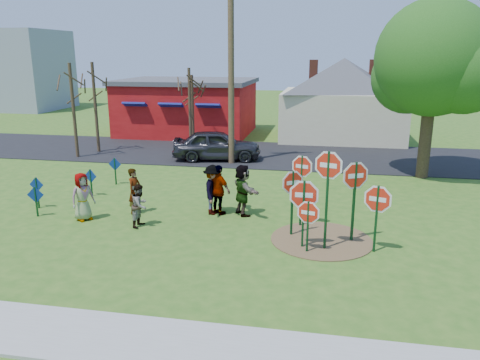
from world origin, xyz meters
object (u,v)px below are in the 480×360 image
object	(u,v)px
stop_sign_d	(355,182)
leafy_tree	(436,64)
stop_sign_b	(302,173)
stop_sign_a	(308,216)
person_a	(83,197)
utility_pole	(231,62)
suv	(217,145)
stop_sign_c	(328,178)
person_b	(135,191)

from	to	relation	value
stop_sign_d	leafy_tree	world-z (taller)	leafy_tree
stop_sign_b	stop_sign_d	world-z (taller)	stop_sign_d
leafy_tree	stop_sign_d	bearing A→B (deg)	-113.71
stop_sign_a	person_a	bearing A→B (deg)	-174.80
stop_sign_d	leafy_tree	distance (m)	9.95
stop_sign_b	utility_pole	bearing A→B (deg)	135.02
suv	utility_pole	bearing A→B (deg)	-135.06
stop_sign_a	leafy_tree	distance (m)	11.73
stop_sign_c	person_b	distance (m)	7.33
stop_sign_a	utility_pole	size ratio (longest dim) A/B	0.17
person_b	leafy_tree	world-z (taller)	leafy_tree
stop_sign_d	suv	bearing A→B (deg)	96.84
stop_sign_a	stop_sign_d	xyz separation A→B (m)	(1.34, 1.13, 0.79)
stop_sign_d	person_b	distance (m)	7.90
stop_sign_d	person_a	bearing A→B (deg)	152.26
stop_sign_a	stop_sign_d	size ratio (longest dim) A/B	0.63
stop_sign_c	leafy_tree	xyz separation A→B (m)	(4.60, 9.41, 2.99)
person_b	stop_sign_d	bearing A→B (deg)	-88.14
stop_sign_d	utility_pole	world-z (taller)	utility_pole
leafy_tree	stop_sign_b	bearing A→B (deg)	-125.69
leafy_tree	utility_pole	bearing A→B (deg)	173.06
leafy_tree	person_a	bearing A→B (deg)	-147.31
person_b	stop_sign_c	bearing A→B (deg)	-95.63
stop_sign_c	stop_sign_a	bearing A→B (deg)	-131.46
stop_sign_a	person_b	size ratio (longest dim) A/B	1.00
stop_sign_c	leafy_tree	size ratio (longest dim) A/B	0.39
stop_sign_b	utility_pole	xyz separation A→B (m)	(-4.16, 8.74, 3.39)
stop_sign_a	suv	world-z (taller)	stop_sign_a
utility_pole	leafy_tree	bearing A→B (deg)	-6.94
stop_sign_a	stop_sign_c	size ratio (longest dim) A/B	0.54
person_b	leafy_tree	size ratio (longest dim) A/B	0.21
person_a	suv	distance (m)	10.47
stop_sign_b	person_a	size ratio (longest dim) A/B	1.51
stop_sign_d	stop_sign_a	bearing A→B (deg)	-165.93
person_a	suv	xyz separation A→B (m)	(2.45, 10.18, -0.00)
stop_sign_b	stop_sign_c	world-z (taller)	stop_sign_c
stop_sign_c	person_b	bearing A→B (deg)	-179.90
stop_sign_b	utility_pole	world-z (taller)	utility_pole
stop_sign_b	stop_sign_d	bearing A→B (deg)	-12.01
stop_sign_a	stop_sign_b	bearing A→B (deg)	113.72
stop_sign_b	person_b	xyz separation A→B (m)	(-6.06, 0.24, -1.03)
stop_sign_b	stop_sign_c	bearing A→B (deg)	-45.93
stop_sign_b	person_b	world-z (taller)	stop_sign_b
stop_sign_d	suv	size ratio (longest dim) A/B	0.56
person_b	leafy_tree	distance (m)	14.32
suv	stop_sign_b	bearing A→B (deg)	-161.76
stop_sign_a	leafy_tree	xyz separation A→B (m)	(5.11, 9.73, 4.09)
person_b	suv	world-z (taller)	person_b
stop_sign_a	stop_sign_d	bearing A→B (deg)	55.42
stop_sign_a	suv	distance (m)	12.78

